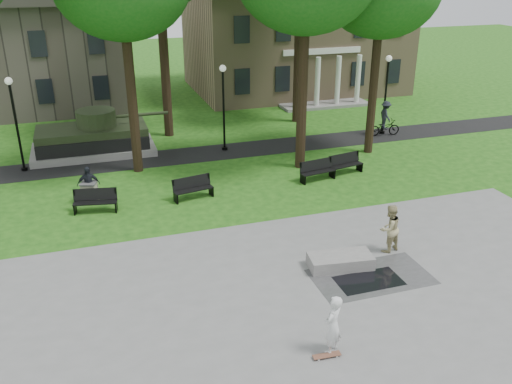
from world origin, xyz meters
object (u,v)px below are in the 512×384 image
park_bench_0 (95,200)px  trash_bin (90,192)px  concrete_block (340,261)px  skateboarder (333,325)px  friend_watching (389,228)px  cyclist (385,122)px

park_bench_0 → trash_bin: park_bench_0 is taller
park_bench_0 → concrete_block: bearing=-32.2°
park_bench_0 → trash_bin: size_ratio=1.93×
skateboarder → park_bench_0: (-5.65, 11.26, -0.38)m
friend_watching → trash_bin: size_ratio=1.89×
friend_watching → concrete_block: bearing=-2.1°
skateboarder → cyclist: bearing=-161.8°
skateboarder → cyclist: 20.54m
cyclist → trash_bin: size_ratio=2.21×
park_bench_0 → trash_bin: 1.05m
skateboarder → trash_bin: bearing=-102.4°
trash_bin → concrete_block: bearing=-46.2°
friend_watching → trash_bin: friend_watching is taller
cyclist → park_bench_0: (-17.18, -5.75, -0.35)m
skateboarder → friend_watching: bearing=-172.1°
concrete_block → trash_bin: size_ratio=2.29×
concrete_block → park_bench_0: (-7.85, 7.31, 0.28)m
concrete_block → park_bench_0: bearing=137.0°
friend_watching → trash_bin: (-10.17, 7.85, -0.44)m
park_bench_0 → skateboarder: bearing=-52.6°
cyclist → park_bench_0: 18.12m
cyclist → trash_bin: (-17.35, -4.71, -0.38)m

